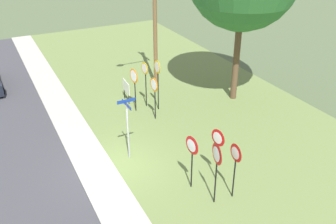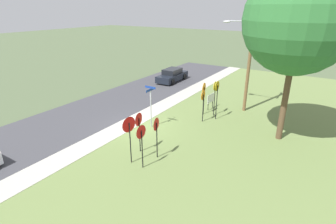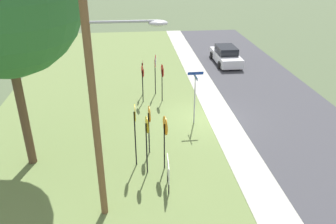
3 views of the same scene
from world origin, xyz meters
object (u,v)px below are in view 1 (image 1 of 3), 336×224
yield_sign_far_left (216,159)px  street_name_post (128,124)px  yield_sign_near_left (192,150)px  utility_pole (152,6)px  notice_board (126,88)px  yield_sign_far_right (218,143)px  stop_sign_near_right (145,75)px  stop_sign_near_left (134,81)px  stop_sign_far_left (158,74)px  stop_sign_far_center (154,89)px  yield_sign_near_right (235,159)px

yield_sign_far_left → street_name_post: bearing=-147.9°
yield_sign_near_left → utility_pole: utility_pole is taller
notice_board → utility_pole: bearing=119.3°
yield_sign_near_left → notice_board: (-8.43, 0.59, -0.92)m
notice_board → yield_sign_far_right: bearing=6.9°
stop_sign_near_right → utility_pole: bearing=138.7°
stop_sign_near_left → yield_sign_far_left: 8.28m
stop_sign_near_right → notice_board: 1.70m
stop_sign_near_left → yield_sign_far_left: yield_sign_far_left is taller
street_name_post → notice_board: (-5.38, 2.00, -0.89)m
stop_sign_far_left → street_name_post: 4.85m
stop_sign_far_center → street_name_post: street_name_post is taller
street_name_post → stop_sign_far_center: bearing=135.4°
stop_sign_far_center → yield_sign_far_right: size_ratio=1.00×
stop_sign_near_right → yield_sign_far_right: size_ratio=1.13×
yield_sign_far_right → stop_sign_far_center: bearing=169.4°
stop_sign_far_left → yield_sign_far_right: stop_sign_far_left is taller
yield_sign_near_left → street_name_post: (-3.05, -1.40, -0.02)m
stop_sign_near_right → street_name_post: (4.29, -2.73, -0.17)m
stop_sign_far_center → yield_sign_far_left: size_ratio=0.90×
stop_sign_near_left → yield_sign_far_right: 7.12m
yield_sign_far_right → utility_pole: utility_pole is taller
stop_sign_far_left → yield_sign_far_left: bearing=-10.7°
stop_sign_near_right → street_name_post: bearing=-39.1°
stop_sign_near_left → notice_board: 1.65m
stop_sign_far_center → street_name_post: bearing=-47.7°
stop_sign_far_left → notice_board: (-1.74, -1.18, -1.26)m
stop_sign_far_left → yield_sign_far_right: bearing=-5.3°
stop_sign_far_center → notice_board: bearing=-172.8°
yield_sign_far_left → stop_sign_near_right: bearing=-176.8°
stop_sign_near_left → yield_sign_near_right: stop_sign_near_left is taller
yield_sign_near_right → utility_pole: 11.40m
stop_sign_near_right → stop_sign_far_center: (1.56, -0.18, -0.20)m
stop_sign_near_left → notice_board: size_ratio=1.98×
stop_sign_far_left → yield_sign_far_left: stop_sign_far_left is taller
stop_sign_near_left → yield_sign_near_left: (7.10, -0.57, -0.05)m
yield_sign_near_right → stop_sign_far_center: bearing=-178.2°
stop_sign_near_left → notice_board: (-1.33, 0.02, -0.97)m
stop_sign_near_left → street_name_post: 4.50m
utility_pole → stop_sign_near_left: bearing=-42.9°
yield_sign_near_right → yield_sign_far_right: (-1.23, 0.05, -0.03)m
stop_sign_far_left → notice_board: bearing=-146.1°
stop_sign_near_left → utility_pole: bearing=129.4°
stop_sign_far_center → yield_sign_far_right: 5.78m
stop_sign_near_right → yield_sign_far_left: bearing=-13.3°
street_name_post → utility_pole: utility_pole is taller
stop_sign_far_left → utility_pole: 4.25m
street_name_post → stop_sign_near_left: bearing=152.5°
stop_sign_near_left → yield_sign_near_right: size_ratio=1.04×
yield_sign_near_right → yield_sign_far_left: (-0.05, -0.81, 0.20)m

